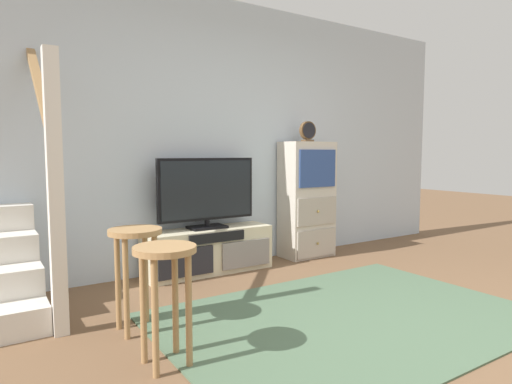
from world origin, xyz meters
The scene contains 9 objects.
ground_plane centered at (0.00, 0.00, 0.00)m, with size 20.00×20.00×0.00m, color brown.
back_wall centered at (0.00, 2.46, 1.35)m, with size 6.40×0.12×2.70m, color silver.
area_rug centered at (0.00, 0.60, 0.01)m, with size 2.60×1.80×0.01m, color #4C664C.
media_console centered at (-0.30, 2.19, 0.21)m, with size 1.26×0.38×0.43m.
television centered at (-0.30, 2.22, 0.79)m, with size 1.00×0.22×0.68m.
side_cabinet centered at (0.93, 2.20, 0.64)m, with size 0.58×0.38×1.28m.
desk_clock centered at (0.92, 2.19, 1.39)m, with size 0.20×0.08×0.22m.
bar_stool_near centered at (-1.33, 0.65, 0.50)m, with size 0.34×0.34×0.66m.
bar_stool_far centered at (-1.32, 1.19, 0.51)m, with size 0.34×0.34×0.67m.
Camera 1 is at (-2.16, -1.53, 1.16)m, focal length 30.44 mm.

